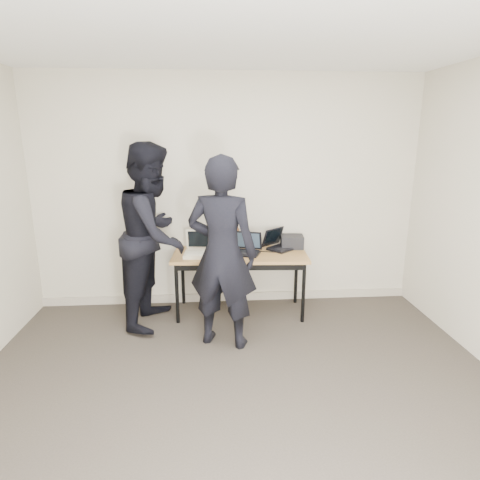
{
  "coord_description": "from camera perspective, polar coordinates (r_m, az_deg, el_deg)",
  "views": [
    {
      "loc": [
        -0.2,
        -2.43,
        2.02
      ],
      "look_at": [
        0.1,
        1.6,
        0.95
      ],
      "focal_mm": 30.0,
      "sensor_mm": 36.0,
      "label": 1
    }
  ],
  "objects": [
    {
      "name": "desk",
      "position": [
        4.53,
        -0.0,
        -2.64
      ],
      "size": [
        1.53,
        0.73,
        0.72
      ],
      "rotation": [
        0.0,
        0.0,
        -0.06
      ],
      "color": "olive",
      "rests_on": "ground"
    },
    {
      "name": "laptop_right",
      "position": [
        4.72,
        5.56,
        -0.59
      ],
      "size": [
        0.44,
        0.44,
        0.23
      ],
      "rotation": [
        0.0,
        0.0,
        0.72
      ],
      "color": "black",
      "rests_on": "desk"
    },
    {
      "name": "baseboard",
      "position": [
        5.07,
        -1.67,
        -8.07
      ],
      "size": [
        4.5,
        0.03,
        0.1
      ],
      "primitive_type": "cube",
      "color": "#AAA08D",
      "rests_on": "ground"
    },
    {
      "name": "power_brick",
      "position": [
        4.34,
        -2.73,
        -2.42
      ],
      "size": [
        0.09,
        0.06,
        0.03
      ],
      "primitive_type": "cube",
      "rotation": [
        0.0,
        0.0,
        0.12
      ],
      "color": "black",
      "rests_on": "desk"
    },
    {
      "name": "laptop_center",
      "position": [
        4.52,
        0.94,
        -1.22
      ],
      "size": [
        0.38,
        0.38,
        0.23
      ],
      "rotation": [
        0.0,
        0.0,
        -0.35
      ],
      "color": "black",
      "rests_on": "desk"
    },
    {
      "name": "equipment_box",
      "position": [
        4.77,
        7.41,
        -0.23
      ],
      "size": [
        0.28,
        0.24,
        0.15
      ],
      "primitive_type": "cube",
      "rotation": [
        0.0,
        0.0,
        -0.1
      ],
      "color": "black",
      "rests_on": "desk"
    },
    {
      "name": "person_observer",
      "position": [
        4.37,
        -12.16,
        0.64
      ],
      "size": [
        0.92,
        1.08,
        1.95
      ],
      "primitive_type": "imported",
      "rotation": [
        0.0,
        0.0,
        1.36
      ],
      "color": "black",
      "rests_on": "ground"
    },
    {
      "name": "laptop_beige",
      "position": [
        4.47,
        -5.73,
        -1.48
      ],
      "size": [
        0.36,
        0.35,
        0.27
      ],
      "rotation": [
        0.0,
        0.0,
        -0.09
      ],
      "color": "beige",
      "rests_on": "desk"
    },
    {
      "name": "leather_satchel",
      "position": [
        4.69,
        -2.39,
        0.31
      ],
      "size": [
        0.36,
        0.18,
        0.25
      ],
      "rotation": [
        0.0,
        0.0,
        0.02
      ],
      "color": "brown",
      "rests_on": "desk"
    },
    {
      "name": "tissue",
      "position": [
        4.66,
        -2.05,
        2.2
      ],
      "size": [
        0.13,
        0.1,
        0.08
      ],
      "primitive_type": "ellipsoid",
      "rotation": [
        0.0,
        0.0,
        -0.0
      ],
      "color": "white",
      "rests_on": "leather_satchel"
    },
    {
      "name": "cables",
      "position": [
        4.53,
        0.6,
        -1.84
      ],
      "size": [
        1.14,
        0.51,
        0.01
      ],
      "rotation": [
        0.0,
        0.0,
        0.16
      ],
      "color": "black",
      "rests_on": "desk"
    },
    {
      "name": "person_typist",
      "position": [
        3.79,
        -2.56,
        -1.95
      ],
      "size": [
        0.78,
        0.64,
        1.86
      ],
      "primitive_type": "imported",
      "rotation": [
        0.0,
        0.0,
        2.81
      ],
      "color": "black",
      "rests_on": "ground"
    },
    {
      "name": "room",
      "position": [
        2.53,
        0.43,
        -0.54
      ],
      "size": [
        4.6,
        4.6,
        2.8
      ],
      "color": "#39322B",
      "rests_on": "ground"
    }
  ]
}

